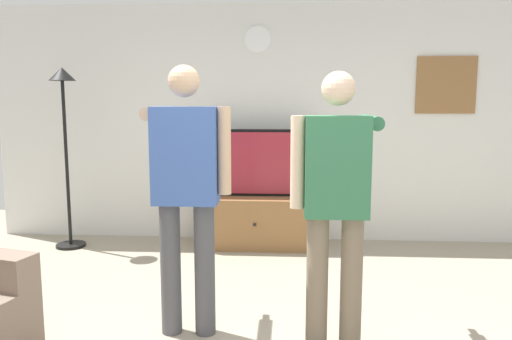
{
  "coord_description": "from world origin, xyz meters",
  "views": [
    {
      "loc": [
        0.21,
        -2.74,
        1.6
      ],
      "look_at": [
        -0.04,
        1.2,
        1.05
      ],
      "focal_mm": 34.52,
      "sensor_mm": 36.0,
      "label": 1
    }
  ],
  "objects_px": {
    "wall_clock": "(258,39)",
    "person_standing_nearer_couch": "(336,196)",
    "tv_stand": "(256,221)",
    "framed_picture": "(446,85)",
    "television": "(256,163)",
    "person_standing_nearer_lamp": "(186,184)",
    "floor_lamp": "(64,120)"
  },
  "relations": [
    {
      "from": "person_standing_nearer_lamp",
      "to": "framed_picture",
      "type": "bearing_deg",
      "value": 44.83
    },
    {
      "from": "tv_stand",
      "to": "person_standing_nearer_lamp",
      "type": "relative_size",
      "value": 0.67
    },
    {
      "from": "wall_clock",
      "to": "floor_lamp",
      "type": "relative_size",
      "value": 0.15
    },
    {
      "from": "television",
      "to": "floor_lamp",
      "type": "height_order",
      "value": "floor_lamp"
    },
    {
      "from": "television",
      "to": "tv_stand",
      "type": "bearing_deg",
      "value": -90.0
    },
    {
      "from": "tv_stand",
      "to": "wall_clock",
      "type": "distance_m",
      "value": 2.03
    },
    {
      "from": "tv_stand",
      "to": "person_standing_nearer_lamp",
      "type": "distance_m",
      "value": 2.28
    },
    {
      "from": "tv_stand",
      "to": "person_standing_nearer_couch",
      "type": "bearing_deg",
      "value": -74.13
    },
    {
      "from": "wall_clock",
      "to": "television",
      "type": "bearing_deg",
      "value": -90.0
    },
    {
      "from": "tv_stand",
      "to": "framed_picture",
      "type": "relative_size",
      "value": 1.9
    },
    {
      "from": "television",
      "to": "floor_lamp",
      "type": "distance_m",
      "value": 2.13
    },
    {
      "from": "person_standing_nearer_lamp",
      "to": "person_standing_nearer_couch",
      "type": "relative_size",
      "value": 1.03
    },
    {
      "from": "wall_clock",
      "to": "person_standing_nearer_couch",
      "type": "bearing_deg",
      "value": -75.85
    },
    {
      "from": "framed_picture",
      "to": "person_standing_nearer_couch",
      "type": "distance_m",
      "value": 3.04
    },
    {
      "from": "person_standing_nearer_couch",
      "to": "television",
      "type": "bearing_deg",
      "value": 105.57
    },
    {
      "from": "television",
      "to": "person_standing_nearer_lamp",
      "type": "xyz_separation_m",
      "value": [
        -0.34,
        -2.16,
        0.12
      ]
    },
    {
      "from": "wall_clock",
      "to": "person_standing_nearer_couch",
      "type": "height_order",
      "value": "wall_clock"
    },
    {
      "from": "person_standing_nearer_lamp",
      "to": "tv_stand",
      "type": "bearing_deg",
      "value": 80.91
    },
    {
      "from": "television",
      "to": "person_standing_nearer_lamp",
      "type": "bearing_deg",
      "value": -98.9
    },
    {
      "from": "television",
      "to": "person_standing_nearer_lamp",
      "type": "distance_m",
      "value": 2.19
    },
    {
      "from": "television",
      "to": "person_standing_nearer_couch",
      "type": "bearing_deg",
      "value": -74.43
    },
    {
      "from": "framed_picture",
      "to": "person_standing_nearer_lamp",
      "type": "bearing_deg",
      "value": -135.17
    },
    {
      "from": "framed_picture",
      "to": "person_standing_nearer_couch",
      "type": "relative_size",
      "value": 0.36
    },
    {
      "from": "tv_stand",
      "to": "person_standing_nearer_lamp",
      "type": "bearing_deg",
      "value": -99.09
    },
    {
      "from": "television",
      "to": "wall_clock",
      "type": "relative_size",
      "value": 4.2
    },
    {
      "from": "wall_clock",
      "to": "framed_picture",
      "type": "height_order",
      "value": "wall_clock"
    },
    {
      "from": "tv_stand",
      "to": "person_standing_nearer_couch",
      "type": "relative_size",
      "value": 0.69
    },
    {
      "from": "wall_clock",
      "to": "person_standing_nearer_couch",
      "type": "xyz_separation_m",
      "value": [
        0.65,
        -2.56,
        -1.28
      ]
    },
    {
      "from": "wall_clock",
      "to": "person_standing_nearer_lamp",
      "type": "bearing_deg",
      "value": -98.01
    },
    {
      "from": "wall_clock",
      "to": "tv_stand",
      "type": "bearing_deg",
      "value": -90.0
    },
    {
      "from": "tv_stand",
      "to": "television",
      "type": "bearing_deg",
      "value": 90.0
    },
    {
      "from": "floor_lamp",
      "to": "wall_clock",
      "type": "bearing_deg",
      "value": 12.5
    }
  ]
}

